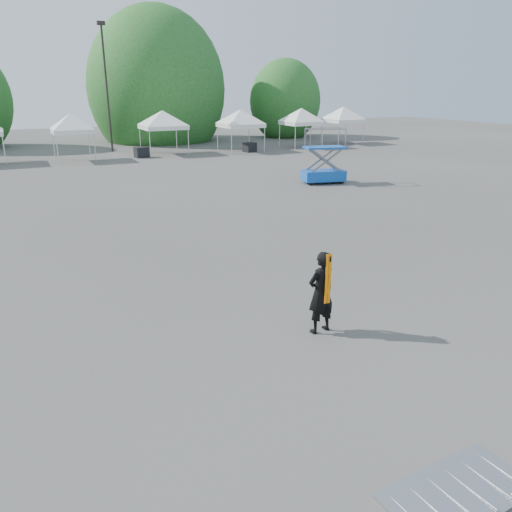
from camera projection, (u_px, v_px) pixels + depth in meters
name	position (u px, v px, depth m)	size (l,w,h in m)	color
ground	(242.00, 299.00, 12.57)	(120.00, 120.00, 0.00)	#474442
light_pole_east	(106.00, 81.00, 39.21)	(0.60, 0.25, 9.80)	black
tree_mid_e	(157.00, 89.00, 47.89)	(5.12, 5.12, 7.79)	#382314
tree_far_e	(285.00, 101.00, 52.02)	(3.84, 3.84, 5.84)	#382314
tent_e	(71.00, 117.00, 34.97)	(3.81, 3.81, 3.88)	silver
tent_f	(162.00, 114.00, 38.51)	(4.55, 4.55, 3.88)	silver
tent_g	(240.00, 113.00, 40.29)	(4.40, 4.40, 3.88)	silver
tent_h	(301.00, 111.00, 42.79)	(4.13, 4.13, 3.88)	silver
tent_extra_8	(343.00, 110.00, 45.78)	(4.20, 4.20, 3.88)	silver
man	(321.00, 292.00, 10.61)	(0.72, 0.52, 1.83)	black
scissor_lift	(324.00, 156.00, 27.15)	(2.48, 1.62, 2.94)	#0D41B0
barrier_left	(458.00, 492.00, 6.53)	(2.08, 1.12, 0.06)	#96999E
crate_mid	(142.00, 152.00, 37.49)	(0.99, 0.77, 0.77)	black
crate_east	(250.00, 147.00, 40.69)	(0.96, 0.75, 0.75)	black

